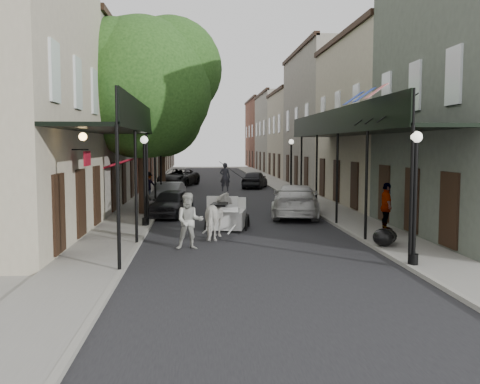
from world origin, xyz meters
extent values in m
plane|color=gray|center=(0.00, 0.00, 0.00)|extent=(140.00, 140.00, 0.00)
cube|color=black|center=(0.00, 20.00, 0.01)|extent=(8.00, 90.00, 0.01)
cube|color=gray|center=(-5.00, 20.00, 0.06)|extent=(2.20, 90.00, 0.12)
cube|color=gray|center=(5.00, 20.00, 0.06)|extent=(2.20, 90.00, 0.12)
cube|color=#B4AA90|center=(-8.60, 30.00, 5.25)|extent=(5.00, 80.00, 10.50)
cube|color=gray|center=(8.60, 30.00, 5.25)|extent=(5.00, 80.00, 10.50)
cube|color=black|center=(-5.00, 7.00, 4.00)|extent=(2.20, 18.00, 0.12)
cube|color=black|center=(-3.95, 7.00, 4.50)|extent=(0.06, 18.00, 1.00)
cylinder|color=black|center=(-4.00, -2.00, 2.12)|extent=(0.10, 0.10, 4.00)
cylinder|color=black|center=(-4.00, 6.00, 2.12)|extent=(0.10, 0.10, 4.00)
cylinder|color=black|center=(-4.00, 14.00, 2.12)|extent=(0.10, 0.10, 4.00)
cube|color=black|center=(5.00, 7.00, 4.00)|extent=(2.20, 18.00, 0.12)
cube|color=black|center=(3.95, 7.00, 4.50)|extent=(0.06, 18.00, 1.00)
cylinder|color=black|center=(4.00, -2.00, 2.12)|extent=(0.10, 0.10, 4.00)
cylinder|color=black|center=(4.00, 6.00, 2.12)|extent=(0.10, 0.10, 4.00)
cylinder|color=black|center=(4.00, 14.00, 2.12)|extent=(0.10, 0.10, 4.00)
cylinder|color=#382619|center=(-4.60, 10.00, 2.92)|extent=(0.44, 0.44, 5.60)
sphere|color=#1B4014|center=(-4.60, 10.00, 6.20)|extent=(6.80, 6.80, 6.80)
sphere|color=#1B4014|center=(-3.24, 10.60, 7.20)|extent=(5.10, 5.10, 5.10)
cylinder|color=#382619|center=(-4.60, 24.00, 2.64)|extent=(0.44, 0.44, 5.04)
sphere|color=#1B4014|center=(-4.60, 24.00, 5.58)|extent=(6.00, 6.00, 6.00)
sphere|color=#1B4014|center=(-3.40, 24.60, 6.48)|extent=(4.50, 4.50, 4.50)
cylinder|color=black|center=(4.10, -2.00, 0.27)|extent=(0.28, 0.28, 0.30)
cylinder|color=black|center=(4.10, -2.00, 1.82)|extent=(0.12, 0.12, 3.40)
sphere|color=white|center=(4.10, -2.00, 3.67)|extent=(0.32, 0.32, 0.32)
cylinder|color=black|center=(-4.10, 6.00, 0.27)|extent=(0.28, 0.28, 0.30)
cylinder|color=black|center=(-4.10, 6.00, 1.82)|extent=(0.12, 0.12, 3.40)
sphere|color=white|center=(-4.10, 6.00, 3.67)|extent=(0.32, 0.32, 0.32)
cylinder|color=black|center=(4.10, 18.00, 0.27)|extent=(0.28, 0.28, 0.30)
cylinder|color=black|center=(4.10, 18.00, 1.82)|extent=(0.12, 0.12, 3.40)
sphere|color=white|center=(4.10, 18.00, 3.67)|extent=(0.32, 0.32, 0.32)
imported|color=silver|center=(-1.13, 3.25, 0.83)|extent=(1.24, 2.10, 1.66)
torus|color=black|center=(-1.41, 6.27, 0.62)|extent=(0.33, 1.29, 1.30)
torus|color=black|center=(0.21, 5.97, 0.62)|extent=(0.33, 1.29, 1.30)
torus|color=black|center=(-1.47, 4.85, 0.32)|extent=(0.19, 0.68, 0.67)
torus|color=black|center=(-0.24, 4.62, 0.32)|extent=(0.19, 0.68, 0.67)
cube|color=silver|center=(-0.64, 5.92, 1.06)|extent=(1.72, 2.04, 0.70)
cube|color=silver|center=(-0.83, 4.88, 1.56)|extent=(1.29, 0.77, 0.12)
cube|color=silver|center=(-0.88, 4.64, 1.86)|extent=(1.21, 0.32, 0.50)
imported|color=black|center=(-0.83, 4.88, 2.19)|extent=(0.46, 0.34, 1.13)
imported|color=#A5A69C|center=(-2.18, 1.27, 0.94)|extent=(0.95, 0.75, 1.89)
imported|color=gray|center=(-5.04, 17.12, 0.96)|extent=(1.24, 0.98, 1.69)
imported|color=gray|center=(5.40, 3.82, 1.06)|extent=(0.56, 1.14, 1.88)
imported|color=black|center=(-3.21, 9.51, 0.67)|extent=(2.35, 4.15, 1.33)
imported|color=gray|center=(-3.60, 14.18, 0.67)|extent=(1.91, 4.21, 1.34)
imported|color=black|center=(-3.60, 29.05, 0.74)|extent=(3.83, 5.82, 1.49)
imported|color=silver|center=(2.78, 9.00, 0.78)|extent=(3.16, 5.71, 1.56)
imported|color=black|center=(2.60, 26.38, 0.71)|extent=(2.69, 4.43, 1.41)
ellipsoid|color=black|center=(4.20, 0.70, 0.42)|extent=(0.70, 0.70, 0.60)
ellipsoid|color=black|center=(4.50, 1.15, 0.37)|extent=(0.61, 0.61, 0.49)
camera|label=1|loc=(-1.85, -16.29, 3.44)|focal=40.00mm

